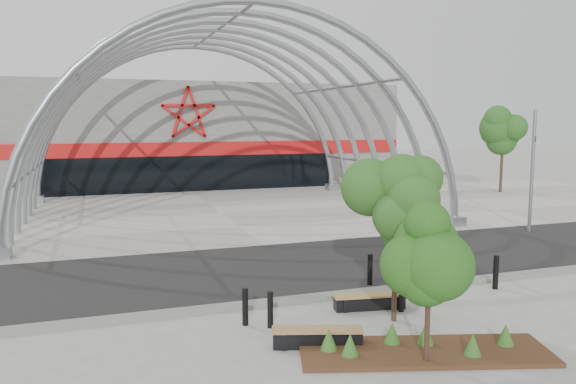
{
  "coord_description": "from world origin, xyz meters",
  "views": [
    {
      "loc": [
        -6.5,
        -14.81,
        5.13
      ],
      "look_at": [
        0.0,
        4.0,
        2.6
      ],
      "focal_mm": 35.0,
      "sensor_mm": 36.0,
      "label": 1
    }
  ],
  "objects_px": {
    "street_tree_0": "(430,249)",
    "street_tree_1": "(396,211)",
    "signal_pole": "(532,169)",
    "bench_0": "(317,338)",
    "bollard_2": "(401,295)",
    "bench_1": "(369,302)"
  },
  "relations": [
    {
      "from": "signal_pole",
      "to": "bench_1",
      "type": "relative_size",
      "value": 2.75
    },
    {
      "from": "bench_0",
      "to": "bollard_2",
      "type": "xyz_separation_m",
      "value": [
        3.05,
        1.48,
        0.25
      ]
    },
    {
      "from": "bollard_2",
      "to": "bench_0",
      "type": "bearing_deg",
      "value": -154.03
    },
    {
      "from": "street_tree_1",
      "to": "bench_0",
      "type": "distance_m",
      "value": 3.77
    },
    {
      "from": "bench_0",
      "to": "bench_1",
      "type": "distance_m",
      "value": 3.04
    },
    {
      "from": "street_tree_0",
      "to": "bench_1",
      "type": "distance_m",
      "value": 4.29
    },
    {
      "from": "bench_1",
      "to": "bollard_2",
      "type": "distance_m",
      "value": 0.89
    },
    {
      "from": "bench_0",
      "to": "street_tree_0",
      "type": "bearing_deg",
      "value": -41.88
    },
    {
      "from": "signal_pole",
      "to": "bench_1",
      "type": "height_order",
      "value": "signal_pole"
    },
    {
      "from": "signal_pole",
      "to": "bench_0",
      "type": "bearing_deg",
      "value": -147.24
    },
    {
      "from": "street_tree_1",
      "to": "bench_1",
      "type": "height_order",
      "value": "street_tree_1"
    },
    {
      "from": "street_tree_1",
      "to": "bench_1",
      "type": "distance_m",
      "value": 2.86
    },
    {
      "from": "bench_0",
      "to": "bench_1",
      "type": "height_order",
      "value": "bench_0"
    },
    {
      "from": "street_tree_0",
      "to": "bench_0",
      "type": "xyz_separation_m",
      "value": [
        -1.82,
        1.63,
        -2.3
      ]
    },
    {
      "from": "street_tree_0",
      "to": "street_tree_1",
      "type": "xyz_separation_m",
      "value": [
        0.69,
        2.56,
        0.36
      ]
    },
    {
      "from": "signal_pole",
      "to": "bench_0",
      "type": "xyz_separation_m",
      "value": [
        -14.4,
        -9.26,
        -2.73
      ]
    },
    {
      "from": "street_tree_0",
      "to": "bollard_2",
      "type": "height_order",
      "value": "street_tree_0"
    },
    {
      "from": "signal_pole",
      "to": "bench_0",
      "type": "relative_size",
      "value": 2.65
    },
    {
      "from": "street_tree_1",
      "to": "signal_pole",
      "type": "bearing_deg",
      "value": 35.04
    },
    {
      "from": "street_tree_1",
      "to": "bollard_2",
      "type": "xyz_separation_m",
      "value": [
        0.54,
        0.56,
        -2.41
      ]
    },
    {
      "from": "bench_1",
      "to": "bench_0",
      "type": "bearing_deg",
      "value": -140.11
    },
    {
      "from": "street_tree_1",
      "to": "bollard_2",
      "type": "distance_m",
      "value": 2.54
    }
  ]
}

